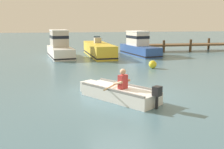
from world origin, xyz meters
name	(u,v)px	position (x,y,z in m)	size (l,w,h in m)	color
ground_plane	(120,94)	(0.00, 0.00, 0.00)	(120.00, 120.00, 0.00)	slate
wooden_dock	(187,45)	(9.83, 14.16, 0.61)	(11.64, 1.64, 1.17)	brown
rowboat_with_person	(118,92)	(-0.19, -0.64, 0.25)	(2.77, 3.30, 1.19)	white
moored_boat_white	(60,47)	(-2.47, 11.73, 0.81)	(2.35, 4.68, 2.20)	white
moored_boat_yellow	(99,50)	(0.74, 11.89, 0.51)	(2.10, 6.42, 1.64)	gold
moored_boat_blue	(139,46)	(4.27, 12.03, 0.75)	(2.52, 5.23, 2.06)	#2D519E
mooring_buoy	(153,64)	(3.27, 5.41, 0.25)	(0.50, 0.50, 0.50)	yellow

